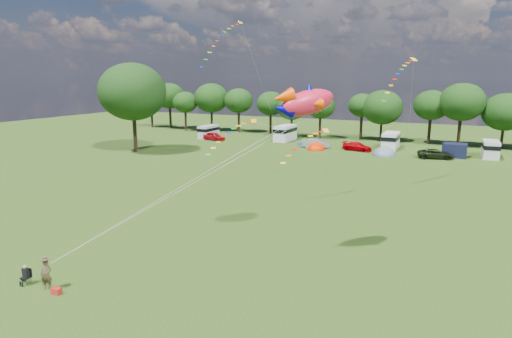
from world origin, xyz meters
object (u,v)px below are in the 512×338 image
at_px(campervan_a, 209,131).
at_px(fish_kite, 303,102).
at_px(tent_orange, 316,150).
at_px(big_tree, 132,92).
at_px(camp_chair, 26,273).
at_px(kite_flyer, 46,274).
at_px(car_a, 214,136).
at_px(campervan_c, 391,140).
at_px(car_d, 436,154).
at_px(campervan_d, 491,149).
at_px(car_b, 316,143).
at_px(tent_greyblue, 384,155).
at_px(campervan_b, 285,132).
at_px(car_c, 357,146).

relative_size(campervan_a, fish_kite, 1.23).
bearing_deg(campervan_a, tent_orange, -100.13).
relative_size(big_tree, camp_chair, 11.71).
distance_m(big_tree, kite_flyer, 44.58).
relative_size(car_a, campervan_c, 0.84).
bearing_deg(car_d, kite_flyer, 149.59).
distance_m(campervan_c, campervan_d, 14.04).
bearing_deg(kite_flyer, car_a, 88.72).
bearing_deg(campervan_a, car_d, -95.37).
bearing_deg(campervan_d, campervan_a, 88.68).
distance_m(car_b, tent_greyblue, 11.40).
bearing_deg(campervan_c, car_a, 97.41).
bearing_deg(car_a, fish_kite, -131.06).
xyz_separation_m(car_a, camp_chair, (19.15, -51.51, -0.06)).
bearing_deg(campervan_d, tent_greyblue, 107.54).
relative_size(kite_flyer, camp_chair, 1.52).
distance_m(campervan_c, tent_greyblue, 6.68).
bearing_deg(campervan_b, tent_greyblue, -110.65).
xyz_separation_m(car_a, campervan_d, (44.02, 2.50, 0.55)).
xyz_separation_m(campervan_b, campervan_c, (18.38, -0.91, -0.09)).
xyz_separation_m(kite_flyer, fish_kite, (10.73, 10.07, 8.86)).
distance_m(car_d, camp_chair, 52.90).
bearing_deg(fish_kite, car_d, 34.09).
relative_size(car_b, campervan_a, 0.87).
relative_size(car_a, campervan_d, 0.89).
xyz_separation_m(car_b, campervan_a, (-21.64, 2.30, 0.52)).
bearing_deg(campervan_c, campervan_a, 92.87).
distance_m(big_tree, campervan_d, 52.34).
bearing_deg(campervan_b, kite_flyer, -169.73).
bearing_deg(car_d, campervan_b, 62.67).
bearing_deg(big_tree, tent_greyblue, 20.89).
relative_size(car_a, car_b, 1.06).
bearing_deg(campervan_b, car_c, -108.81).
height_order(tent_greyblue, kite_flyer, kite_flyer).
xyz_separation_m(tent_orange, fish_kite, (11.63, -39.45, 9.70)).
xyz_separation_m(car_c, campervan_a, (-28.31, 2.23, 0.59)).
distance_m(campervan_b, fish_kite, 51.18).
distance_m(tent_orange, kite_flyer, 49.53).
height_order(car_a, car_b, car_a).
relative_size(campervan_c, tent_greyblue, 1.43).
xyz_separation_m(big_tree, campervan_b, (16.21, 20.71, -7.55)).
relative_size(campervan_c, tent_orange, 1.70).
height_order(car_d, fish_kite, fish_kite).
distance_m(campervan_a, tent_greyblue, 33.12).
relative_size(campervan_b, campervan_d, 1.15).
xyz_separation_m(car_b, camp_chair, (0.06, -51.46, -0.06)).
bearing_deg(car_d, car_c, 68.97).
relative_size(camp_chair, fish_kite, 0.29).
xyz_separation_m(car_d, fish_kite, (-5.71, -39.59, 9.05)).
xyz_separation_m(car_a, car_b, (19.08, -0.04, -0.00)).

